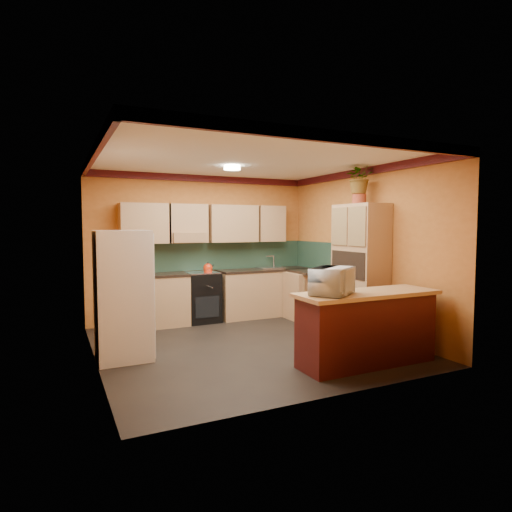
{
  "coord_description": "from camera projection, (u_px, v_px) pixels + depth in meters",
  "views": [
    {
      "loc": [
        -2.56,
        -5.64,
        1.75
      ],
      "look_at": [
        0.34,
        0.45,
        1.28
      ],
      "focal_mm": 30.0,
      "sensor_mm": 36.0,
      "label": 1
    }
  ],
  "objects": [
    {
      "name": "room_shell",
      "position": [
        242.0,
        204.0,
        6.41
      ],
      "size": [
        4.24,
        4.24,
        2.72
      ],
      "color": "black",
      "rests_on": "ground"
    },
    {
      "name": "base_cabinets_back",
      "position": [
        234.0,
        295.0,
        8.11
      ],
      "size": [
        3.65,
        0.6,
        0.88
      ],
      "primitive_type": "cube",
      "color": "tan",
      "rests_on": "ground"
    },
    {
      "name": "countertop_back",
      "position": [
        233.0,
        271.0,
        8.07
      ],
      "size": [
        3.65,
        0.62,
        0.04
      ],
      "primitive_type": "cube",
      "color": "black",
      "rests_on": "base_cabinets_back"
    },
    {
      "name": "stove",
      "position": [
        202.0,
        297.0,
        7.84
      ],
      "size": [
        0.58,
        0.58,
        0.91
      ],
      "primitive_type": "cube",
      "color": "black",
      "rests_on": "ground"
    },
    {
      "name": "kettle",
      "position": [
        208.0,
        267.0,
        7.8
      ],
      "size": [
        0.18,
        0.18,
        0.18
      ],
      "primitive_type": null,
      "rotation": [
        0.0,
        0.0,
        -0.07
      ],
      "color": "red",
      "rests_on": "stove"
    },
    {
      "name": "sink",
      "position": [
        270.0,
        268.0,
        8.4
      ],
      "size": [
        0.48,
        0.4,
        0.03
      ],
      "primitive_type": "cube",
      "color": "silver",
      "rests_on": "countertop_back"
    },
    {
      "name": "base_cabinets_right",
      "position": [
        309.0,
        295.0,
        8.11
      ],
      "size": [
        0.6,
        0.8,
        0.88
      ],
      "primitive_type": "cube",
      "color": "tan",
      "rests_on": "ground"
    },
    {
      "name": "countertop_right",
      "position": [
        309.0,
        271.0,
        8.08
      ],
      "size": [
        0.62,
        0.8,
        0.04
      ],
      "primitive_type": "cube",
      "color": "black",
      "rests_on": "base_cabinets_right"
    },
    {
      "name": "fridge",
      "position": [
        123.0,
        295.0,
        5.6
      ],
      "size": [
        0.68,
        0.66,
        1.7
      ],
      "primitive_type": "cube",
      "color": "silver",
      "rests_on": "ground"
    },
    {
      "name": "pantry",
      "position": [
        360.0,
        270.0,
        6.8
      ],
      "size": [
        0.48,
        0.9,
        2.1
      ],
      "primitive_type": "cube",
      "color": "tan",
      "rests_on": "ground"
    },
    {
      "name": "fern_pot",
      "position": [
        359.0,
        199.0,
        6.77
      ],
      "size": [
        0.22,
        0.22,
        0.16
      ],
      "primitive_type": "cylinder",
      "color": "#953A24",
      "rests_on": "pantry"
    },
    {
      "name": "fern",
      "position": [
        360.0,
        178.0,
        6.74
      ],
      "size": [
        0.49,
        0.43,
        0.52
      ],
      "primitive_type": "imported",
      "rotation": [
        0.0,
        0.0,
        0.06
      ],
      "color": "tan",
      "rests_on": "fern_pot"
    },
    {
      "name": "breakfast_bar",
      "position": [
        367.0,
        330.0,
        5.41
      ],
      "size": [
        1.8,
        0.55,
        0.88
      ],
      "primitive_type": "cube",
      "color": "#451410",
      "rests_on": "ground"
    },
    {
      "name": "bar_top",
      "position": [
        367.0,
        294.0,
        5.38
      ],
      "size": [
        1.9,
        0.65,
        0.05
      ],
      "primitive_type": "cube",
      "color": "tan",
      "rests_on": "breakfast_bar"
    },
    {
      "name": "microwave",
      "position": [
        332.0,
        281.0,
        5.13
      ],
      "size": [
        0.72,
        0.68,
        0.33
      ],
      "primitive_type": "imported",
      "rotation": [
        0.0,
        0.0,
        0.64
      ],
      "color": "silver",
      "rests_on": "bar_top"
    }
  ]
}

